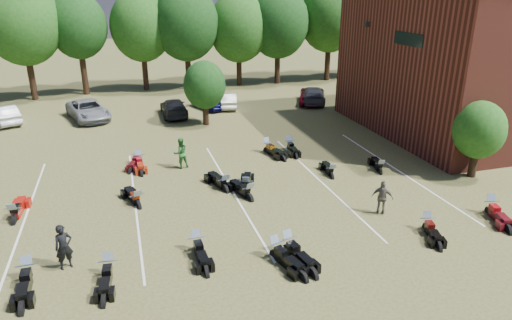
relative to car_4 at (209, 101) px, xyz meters
name	(u,v)px	position (x,y,z in m)	size (l,w,h in m)	color
ground	(307,208)	(0.83, -20.18, -0.67)	(160.00, 160.00, 0.00)	brown
car_1	(5,115)	(-16.14, 0.12, 0.04)	(1.51, 4.34, 1.43)	silver
car_2	(88,110)	(-9.96, -0.52, 0.09)	(2.53, 5.49, 1.53)	gray
car_3	(174,107)	(-3.23, -1.44, 0.03)	(1.97, 4.84, 1.40)	black
car_4	(209,101)	(0.00, 0.00, 0.00)	(1.59, 3.96, 1.35)	#0B0E50
car_5	(228,100)	(1.75, -0.04, -0.03)	(1.36, 3.89, 1.28)	beige
car_6	(312,96)	(9.40, -0.78, -0.01)	(2.20, 4.78, 1.33)	#540410
car_7	(313,95)	(9.56, -0.68, 0.07)	(2.08, 5.11, 1.48)	#3A393F
person_black	(64,247)	(-9.95, -22.14, 0.24)	(0.67, 0.44, 1.82)	black
person_green	(181,153)	(-4.28, -13.12, 0.25)	(0.90, 0.70, 1.85)	#276828
person_grey	(382,197)	(4.01, -21.69, 0.17)	(0.99, 0.41, 1.68)	#635D55
motorcycle_0	(30,280)	(-11.22, -22.63, -0.67)	(0.78, 2.46, 1.37)	black
motorcycle_1	(110,275)	(-8.39, -23.14, -0.67)	(0.73, 2.29, 1.28)	black
motorcycle_2	(275,258)	(-2.03, -23.82, -0.67)	(0.76, 2.38, 1.32)	black
motorcycle_3	(197,251)	(-4.95, -22.43, -0.67)	(0.74, 2.33, 1.30)	black
motorcycle_4	(288,253)	(-1.43, -23.63, -0.67)	(0.79, 2.48, 1.38)	black
motorcycle_5	(426,230)	(5.10, -23.65, -0.67)	(0.69, 2.17, 1.21)	black
motorcycle_6	(489,214)	(8.93, -23.21, -0.67)	(0.77, 2.41, 1.35)	#480A11
motorcycle_7	(15,222)	(-12.55, -17.59, -0.67)	(0.79, 2.49, 1.39)	#96110A
motorcycle_8	(138,207)	(-7.04, -17.67, -0.67)	(0.74, 2.33, 1.30)	black
motorcycle_9	(225,191)	(-2.54, -17.11, -0.67)	(0.80, 2.50, 1.39)	black
motorcycle_10	(246,192)	(-1.51, -17.58, -0.67)	(0.76, 2.37, 1.32)	black
motorcycle_11	(249,200)	(-1.60, -18.46, -0.67)	(0.78, 2.44, 1.36)	black
motorcycle_12	(331,177)	(3.64, -17.06, -0.67)	(0.67, 2.12, 1.18)	black
motorcycle_13	(380,173)	(6.62, -17.25, -0.67)	(0.69, 2.17, 1.21)	black
motorcycle_14	(137,163)	(-6.76, -11.66, -0.67)	(0.66, 2.07, 1.15)	#3E080C
motorcycle_15	(139,165)	(-6.66, -11.97, -0.67)	(0.73, 2.30, 1.28)	maroon
motorcycle_17	(267,152)	(1.44, -12.06, -0.67)	(0.78, 2.43, 1.36)	black
motorcycle_19	(289,150)	(2.99, -11.99, -0.67)	(0.72, 2.27, 1.26)	black
motorcycle_20	(289,149)	(3.06, -11.84, -0.67)	(0.64, 2.01, 1.12)	black
tree_line	(188,26)	(-0.17, 8.82, 5.64)	(56.00, 6.00, 9.79)	black
young_tree_near_building	(479,130)	(11.33, -19.18, 2.08)	(2.80, 2.80, 4.16)	black
young_tree_midfield	(205,85)	(-1.17, -4.68, 2.42)	(3.20, 3.20, 4.70)	black
parking_lines	(232,191)	(-2.17, -17.18, -0.67)	(20.10, 14.00, 0.01)	silver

